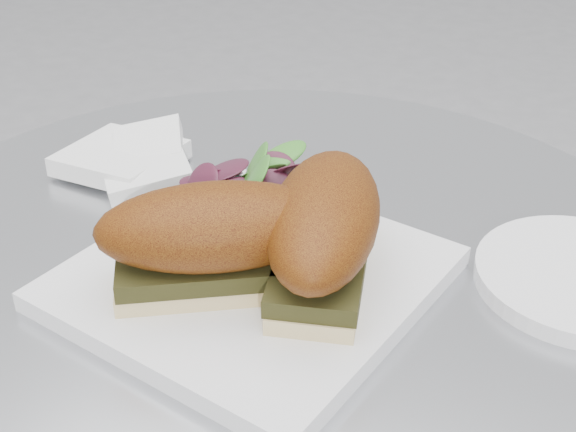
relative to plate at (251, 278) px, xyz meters
name	(u,v)px	position (x,y,z in m)	size (l,w,h in m)	color
plate	(251,278)	(0.00, 0.00, 0.00)	(0.25, 0.25, 0.02)	white
sandwich_left	(216,237)	(-0.01, -0.03, 0.05)	(0.19, 0.15, 0.08)	beige
sandwich_right	(324,227)	(0.05, 0.01, 0.05)	(0.11, 0.19, 0.08)	beige
salad	(247,187)	(-0.03, 0.07, 0.03)	(0.11, 0.11, 0.05)	#498B2D
napkin	(134,169)	(-0.17, 0.12, 0.00)	(0.13, 0.13, 0.02)	white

